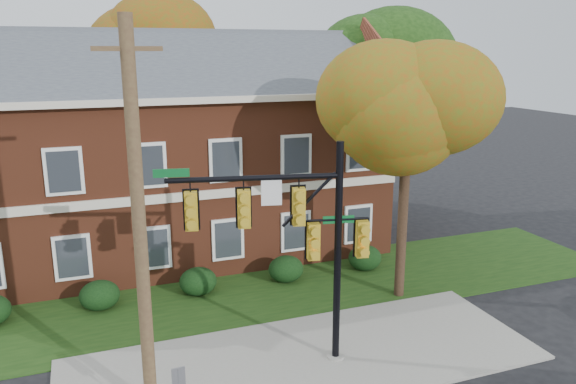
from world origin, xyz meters
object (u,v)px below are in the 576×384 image
object	(u,v)px
hedge_center	(198,281)
tree_far_rear	(168,51)
apartment_building	(170,142)
tree_right_rear	(389,66)
hedge_far_right	(365,258)
traffic_signal	(297,231)
hedge_left	(100,295)
utility_pole	(139,226)
hedge_right	(286,269)
tree_near_right	(416,117)

from	to	relation	value
hedge_center	tree_far_rear	bearing A→B (deg)	84.15
apartment_building	tree_right_rear	bearing A→B (deg)	4.33
hedge_far_right	tree_far_rear	distance (m)	16.51
tree_far_rear	traffic_signal	bearing A→B (deg)	-88.86
hedge_left	utility_pole	distance (m)	7.89
apartment_building	hedge_left	size ratio (longest dim) A/B	13.43
hedge_right	tree_near_right	xyz separation A→B (m)	(3.72, -2.83, 6.14)
hedge_center	tree_near_right	xyz separation A→B (m)	(7.22, -2.83, 6.14)
traffic_signal	utility_pole	bearing A→B (deg)	-157.96
traffic_signal	tree_near_right	bearing A→B (deg)	39.42
hedge_left	hedge_center	xyz separation A→B (m)	(3.50, 0.00, 0.00)
hedge_left	hedge_far_right	world-z (taller)	same
tree_far_rear	utility_pole	world-z (taller)	tree_far_rear
hedge_left	utility_pole	world-z (taller)	utility_pole
hedge_far_right	hedge_center	bearing A→B (deg)	180.00
hedge_right	tree_right_rear	bearing A→B (deg)	38.02
hedge_left	tree_far_rear	distance (m)	16.25
hedge_center	tree_near_right	world-z (taller)	tree_near_right
hedge_right	tree_far_rear	bearing A→B (deg)	99.36
traffic_signal	tree_far_rear	bearing A→B (deg)	102.93
tree_near_right	utility_pole	distance (m)	10.57
hedge_center	tree_right_rear	xyz separation A→B (m)	(11.31, 6.11, 7.60)
apartment_building	utility_pole	world-z (taller)	apartment_building
utility_pole	apartment_building	bearing A→B (deg)	78.01
tree_near_right	tree_far_rear	distance (m)	17.12
tree_near_right	tree_far_rear	size ratio (longest dim) A/B	0.74
apartment_building	tree_far_rear	bearing A→B (deg)	80.29
hedge_far_right	traffic_signal	size ratio (longest dim) A/B	0.21
tree_far_rear	apartment_building	bearing A→B (deg)	-99.71
hedge_center	tree_right_rear	size ratio (longest dim) A/B	0.13
tree_near_right	tree_far_rear	xyz separation A→B (m)	(-5.88, 15.93, 2.17)
tree_near_right	traffic_signal	xyz separation A→B (m)	(-5.51, -2.88, -2.61)
apartment_building	hedge_center	bearing A→B (deg)	-90.00
hedge_center	hedge_right	distance (m)	3.50
apartment_building	hedge_right	world-z (taller)	apartment_building
tree_near_right	utility_pole	bearing A→B (deg)	-159.48
apartment_building	tree_far_rear	xyz separation A→B (m)	(1.34, 7.84, 3.86)
hedge_left	traffic_signal	bearing A→B (deg)	-47.61
apartment_building	hedge_right	xyz separation A→B (m)	(3.50, -5.25, -4.46)
hedge_center	hedge_far_right	distance (m)	7.00
traffic_signal	utility_pole	size ratio (longest dim) A/B	0.67
hedge_right	hedge_center	bearing A→B (deg)	180.00
hedge_left	utility_pole	size ratio (longest dim) A/B	0.14
hedge_left	tree_far_rear	size ratio (longest dim) A/B	0.12
utility_pole	hedge_right	bearing A→B (deg)	47.26
tree_far_rear	traffic_signal	world-z (taller)	tree_far_rear
hedge_center	tree_far_rear	size ratio (longest dim) A/B	0.12
traffic_signal	hedge_right	bearing A→B (deg)	84.47
tree_right_rear	tree_far_rear	size ratio (longest dim) A/B	0.92
tree_far_rear	hedge_center	bearing A→B (deg)	-95.85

